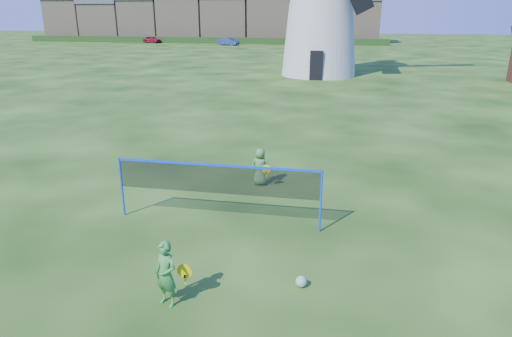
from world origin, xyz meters
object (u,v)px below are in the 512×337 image
object	(u,v)px
badminton_net	(217,180)
player_girl	(166,274)
car_right	(228,41)
player_boy	(260,167)
play_ball	(301,281)
car_left	(152,40)

from	to	relation	value
badminton_net	player_girl	size ratio (longest dim) A/B	4.08
car_right	badminton_net	bearing A→B (deg)	-147.54
badminton_net	player_girl	bearing A→B (deg)	-90.14
badminton_net	player_boy	distance (m)	2.93
play_ball	car_right	distance (m)	66.52
badminton_net	player_boy	xyz separation A→B (m)	(0.56, 2.81, -0.57)
player_girl	play_ball	distance (m)	2.55
player_girl	car_right	distance (m)	66.91
car_right	player_girl	bearing A→B (deg)	-148.24
player_boy	car_left	world-z (taller)	player_boy
play_ball	car_right	world-z (taller)	car_right
badminton_net	car_right	size ratio (longest dim) A/B	1.43
player_boy	car_right	bearing A→B (deg)	-69.13
car_left	player_girl	bearing A→B (deg)	-136.04
badminton_net	player_girl	world-z (taller)	badminton_net
badminton_net	play_ball	distance (m)	3.45
player_girl	play_ball	world-z (taller)	player_girl
play_ball	car_right	size ratio (longest dim) A/B	0.06
player_girl	car_right	xyz separation A→B (m)	(-15.24, 65.15, -0.04)
player_girl	play_ball	size ratio (longest dim) A/B	5.63
player_girl	car_right	bearing A→B (deg)	123.86
player_boy	play_ball	world-z (taller)	player_boy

